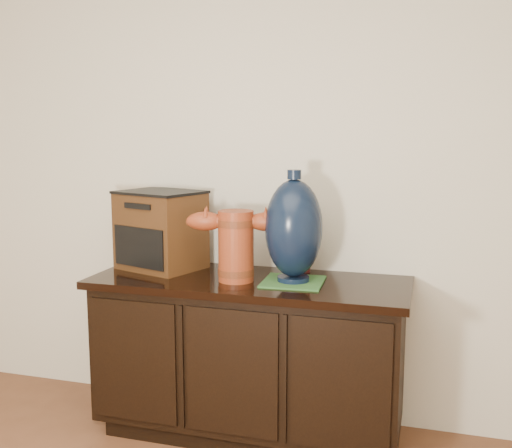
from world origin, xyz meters
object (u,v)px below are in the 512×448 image
(tv_radio, at_px, (161,230))
(lamp_base, at_px, (294,229))
(terracotta_vessel, at_px, (236,242))
(spray_can, at_px, (304,254))
(sideboard, at_px, (249,355))

(tv_radio, relative_size, lamp_base, 0.93)
(terracotta_vessel, distance_m, spray_can, 0.38)
(tv_radio, relative_size, spray_can, 2.56)
(sideboard, distance_m, terracotta_vessel, 0.55)
(terracotta_vessel, relative_size, lamp_base, 0.92)
(sideboard, xyz_separation_m, terracotta_vessel, (-0.05, -0.05, 0.55))
(terracotta_vessel, xyz_separation_m, spray_can, (0.26, 0.26, -0.09))
(lamp_base, bearing_deg, spray_can, 89.23)
(terracotta_vessel, height_order, lamp_base, lamp_base)
(sideboard, relative_size, spray_can, 8.08)
(terracotta_vessel, height_order, tv_radio, tv_radio)
(sideboard, bearing_deg, spray_can, 44.61)
(sideboard, bearing_deg, terracotta_vessel, -133.97)
(sideboard, bearing_deg, lamp_base, -1.88)
(sideboard, relative_size, lamp_base, 2.93)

